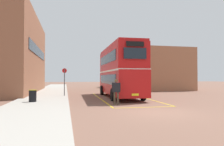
% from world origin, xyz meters
% --- Properties ---
extents(ground_plane, '(135.60, 135.60, 0.00)m').
position_xyz_m(ground_plane, '(0.00, 14.40, 0.00)').
color(ground_plane, brown).
extents(sidewalk_left, '(4.00, 57.60, 0.14)m').
position_xyz_m(sidewalk_left, '(-6.50, 16.80, 0.07)').
color(sidewalk_left, '#A39E93').
rests_on(sidewalk_left, ground).
extents(brick_building_left, '(6.89, 18.15, 9.24)m').
position_xyz_m(brick_building_left, '(-11.51, 17.10, 4.62)').
color(brick_building_left, brown).
rests_on(brick_building_left, ground).
extents(depot_building_right, '(7.86, 17.06, 6.14)m').
position_xyz_m(depot_building_right, '(9.39, 24.07, 3.07)').
color(depot_building_right, '#9E6647').
rests_on(depot_building_right, ground).
extents(double_decker_bus, '(2.98, 9.89, 4.75)m').
position_xyz_m(double_decker_bus, '(0.28, 8.79, 2.51)').
color(double_decker_bus, black).
rests_on(double_decker_bus, ground).
extents(single_deck_bus, '(2.84, 8.89, 3.02)m').
position_xyz_m(single_deck_bus, '(3.66, 25.96, 1.64)').
color(single_deck_bus, black).
rests_on(single_deck_bus, ground).
extents(pedestrian_boarding, '(0.57, 0.34, 1.76)m').
position_xyz_m(pedestrian_boarding, '(-1.35, 3.51, 1.02)').
color(pedestrian_boarding, '#473828').
rests_on(pedestrian_boarding, ground).
extents(litter_bin, '(0.54, 0.54, 0.85)m').
position_xyz_m(litter_bin, '(-6.99, 5.31, 0.57)').
color(litter_bin, black).
rests_on(litter_bin, sidewalk_left).
extents(bus_stop_sign, '(0.44, 0.10, 2.60)m').
position_xyz_m(bus_stop_sign, '(-4.83, 10.02, 1.71)').
color(bus_stop_sign, '#4C4C51').
rests_on(bus_stop_sign, sidewalk_left).
extents(bay_marking_yellow, '(4.47, 11.93, 0.01)m').
position_xyz_m(bay_marking_yellow, '(0.26, 6.93, 0.00)').
color(bay_marking_yellow, gold).
rests_on(bay_marking_yellow, ground).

